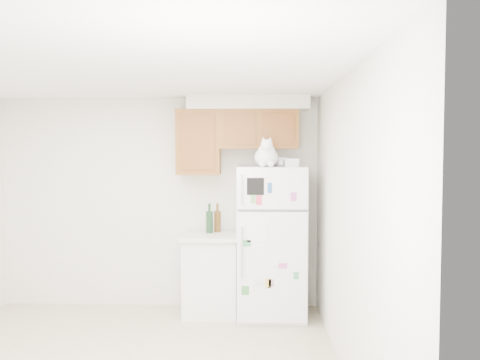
{
  "coord_description": "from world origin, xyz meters",
  "views": [
    {
      "loc": [
        1.13,
        -4.08,
        1.85
      ],
      "look_at": [
        0.99,
        1.55,
        1.55
      ],
      "focal_mm": 38.0,
      "sensor_mm": 36.0,
      "label": 1
    }
  ],
  "objects_px": {
    "refrigerator": "(271,242)",
    "base_counter": "(211,274)",
    "cat": "(267,156)",
    "storage_box_front": "(291,163)",
    "bottle_amber": "(217,218)",
    "bottle_green": "(209,218)",
    "storage_box_back": "(278,162)"
  },
  "relations": [
    {
      "from": "refrigerator",
      "to": "bottle_green",
      "type": "height_order",
      "value": "refrigerator"
    },
    {
      "from": "base_counter",
      "to": "bottle_green",
      "type": "height_order",
      "value": "bottle_green"
    },
    {
      "from": "bottle_green",
      "to": "bottle_amber",
      "type": "distance_m",
      "value": 0.12
    },
    {
      "from": "storage_box_front",
      "to": "bottle_green",
      "type": "height_order",
      "value": "storage_box_front"
    },
    {
      "from": "refrigerator",
      "to": "storage_box_back",
      "type": "distance_m",
      "value": 0.9
    },
    {
      "from": "storage_box_back",
      "to": "base_counter",
      "type": "bearing_deg",
      "value": 176.91
    },
    {
      "from": "refrigerator",
      "to": "bottle_amber",
      "type": "relative_size",
      "value": 5.05
    },
    {
      "from": "cat",
      "to": "bottle_amber",
      "type": "xyz_separation_m",
      "value": [
        -0.56,
        0.48,
        -0.73
      ]
    },
    {
      "from": "bottle_amber",
      "to": "refrigerator",
      "type": "bearing_deg",
      "value": -22.07
    },
    {
      "from": "bottle_green",
      "to": "bottle_amber",
      "type": "bearing_deg",
      "value": 41.77
    },
    {
      "from": "base_counter",
      "to": "storage_box_front",
      "type": "distance_m",
      "value": 1.58
    },
    {
      "from": "storage_box_back",
      "to": "bottle_amber",
      "type": "distance_m",
      "value": 0.99
    },
    {
      "from": "storage_box_back",
      "to": "bottle_green",
      "type": "xyz_separation_m",
      "value": [
        -0.79,
        0.13,
        -0.66
      ]
    },
    {
      "from": "bottle_green",
      "to": "storage_box_front",
      "type": "bearing_deg",
      "value": -19.12
    },
    {
      "from": "storage_box_front",
      "to": "bottle_amber",
      "type": "xyz_separation_m",
      "value": [
        -0.84,
        0.4,
        -0.66
      ]
    },
    {
      "from": "cat",
      "to": "refrigerator",
      "type": "bearing_deg",
      "value": 75.3
    },
    {
      "from": "base_counter",
      "to": "storage_box_back",
      "type": "relative_size",
      "value": 5.11
    },
    {
      "from": "bottle_green",
      "to": "bottle_amber",
      "type": "xyz_separation_m",
      "value": [
        0.09,
        0.08,
        -0.0
      ]
    },
    {
      "from": "storage_box_front",
      "to": "base_counter",
      "type": "bearing_deg",
      "value": 161.64
    },
    {
      "from": "cat",
      "to": "bottle_green",
      "type": "relative_size",
      "value": 1.34
    },
    {
      "from": "refrigerator",
      "to": "storage_box_back",
      "type": "height_order",
      "value": "storage_box_back"
    },
    {
      "from": "refrigerator",
      "to": "base_counter",
      "type": "height_order",
      "value": "refrigerator"
    },
    {
      "from": "bottle_amber",
      "to": "bottle_green",
      "type": "bearing_deg",
      "value": -138.23
    },
    {
      "from": "cat",
      "to": "storage_box_front",
      "type": "relative_size",
      "value": 3.07
    },
    {
      "from": "refrigerator",
      "to": "base_counter",
      "type": "bearing_deg",
      "value": 173.91
    },
    {
      "from": "base_counter",
      "to": "storage_box_back",
      "type": "height_order",
      "value": "storage_box_back"
    },
    {
      "from": "cat",
      "to": "bottle_amber",
      "type": "relative_size",
      "value": 1.37
    },
    {
      "from": "base_counter",
      "to": "cat",
      "type": "bearing_deg",
      "value": -25.39
    },
    {
      "from": "base_counter",
      "to": "storage_box_front",
      "type": "height_order",
      "value": "storage_box_front"
    },
    {
      "from": "cat",
      "to": "storage_box_front",
      "type": "distance_m",
      "value": 0.29
    },
    {
      "from": "storage_box_back",
      "to": "refrigerator",
      "type": "bearing_deg",
      "value": -152.83
    },
    {
      "from": "base_counter",
      "to": "bottle_green",
      "type": "xyz_separation_m",
      "value": [
        -0.02,
        0.1,
        0.63
      ]
    }
  ]
}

